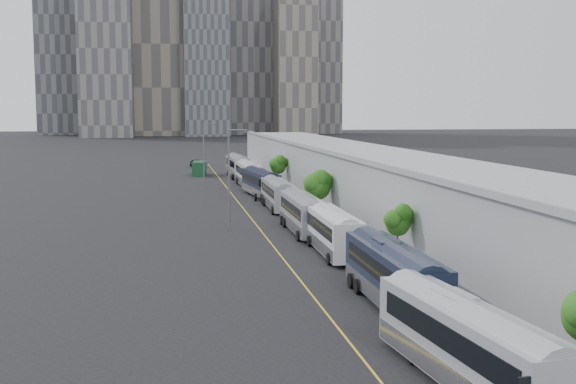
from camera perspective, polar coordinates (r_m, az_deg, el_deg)
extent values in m
cube|color=gray|center=(78.71, 4.75, -1.94)|extent=(10.00, 170.00, 0.12)
cube|color=gold|center=(76.81, -2.86, -2.18)|extent=(0.12, 160.00, 0.02)
cube|color=gray|center=(79.37, 7.57, 0.52)|extent=(12.00, 160.00, 6.80)
cube|color=gray|center=(79.16, 7.60, 2.29)|extent=(12.45, 160.40, 2.57)
cube|color=gray|center=(77.55, 3.44, 3.10)|extent=(0.30, 160.00, 0.40)
cube|color=slate|center=(323.37, -14.26, 12.66)|extent=(22.00, 22.00, 95.00)
cube|color=gray|center=(343.85, -10.10, 14.47)|extent=(26.00, 24.00, 120.00)
cube|color=slate|center=(332.15, -6.52, 11.34)|extent=(20.00, 20.00, 80.00)
cube|color=slate|center=(354.88, -3.41, 13.09)|extent=(24.00, 24.00, 105.00)
cube|color=gray|center=(331.44, 0.58, 10.53)|extent=(18.00, 18.00, 70.00)
cube|color=slate|center=(365.76, -16.98, 13.02)|extent=(28.00, 26.00, 110.00)
cube|color=slate|center=(369.73, 2.25, 11.66)|extent=(22.00, 22.00, 90.00)
cube|color=#9D9FA7|center=(31.46, 13.99, -11.64)|extent=(3.82, 12.83, 3.06)
cube|color=black|center=(31.12, 14.16, -10.78)|extent=(3.72, 11.33, 1.04)
cube|color=silver|center=(31.77, 13.94, -13.32)|extent=(3.83, 12.58, 0.98)
cube|color=#9D9FA7|center=(32.28, 13.03, -8.05)|extent=(1.48, 2.26, 0.29)
cube|color=#171F34|center=(43.07, 8.34, -6.52)|extent=(2.64, 12.93, 3.13)
cube|color=black|center=(42.77, 8.43, -5.85)|extent=(2.70, 11.38, 1.06)
cube|color=silver|center=(43.31, 8.32, -7.81)|extent=(2.68, 12.67, 1.00)
cube|color=#171F34|center=(44.12, 7.78, -3.93)|extent=(1.30, 2.19, 0.30)
cube|color=white|center=(58.58, 3.48, -3.09)|extent=(2.58, 12.40, 3.00)
cube|color=black|center=(58.31, 3.53, -2.59)|extent=(2.63, 10.91, 1.02)
cube|color=silver|center=(58.75, 3.48, -4.01)|extent=(2.62, 12.15, 0.96)
cube|color=white|center=(59.71, 3.18, -1.31)|extent=(1.26, 2.11, 0.29)
cube|color=gray|center=(68.43, 1.18, -1.67)|extent=(2.55, 12.58, 3.05)
cube|color=black|center=(68.17, 1.21, -1.23)|extent=(2.61, 11.07, 1.04)
cube|color=silver|center=(68.57, 1.18, -2.47)|extent=(2.59, 12.32, 0.97)
cube|color=gray|center=(69.63, 0.96, -0.14)|extent=(1.26, 2.13, 0.29)
cube|color=#909299|center=(84.54, -0.83, -0.16)|extent=(2.49, 12.09, 2.93)
cube|color=black|center=(84.30, -0.81, 0.18)|extent=(2.54, 10.64, 0.99)
cube|color=silver|center=(84.65, -0.83, -0.79)|extent=(2.53, 11.85, 0.94)
cube|color=#909299|center=(85.74, -0.97, 1.01)|extent=(1.22, 2.05, 0.28)
cube|color=black|center=(96.90, -2.18, 0.73)|extent=(3.76, 12.79, 3.05)
cube|color=black|center=(96.65, -2.16, 1.04)|extent=(3.67, 11.29, 1.04)
cube|color=silver|center=(97.00, -2.18, 0.16)|extent=(3.77, 12.54, 0.98)
cube|color=black|center=(98.18, -2.29, 1.79)|extent=(1.46, 2.25, 0.29)
cube|color=silver|center=(109.94, -3.15, 1.43)|extent=(2.77, 12.88, 3.11)
cube|color=black|center=(109.70, -3.14, 1.71)|extent=(2.81, 11.34, 1.06)
cube|color=silver|center=(110.04, -3.14, 0.91)|extent=(2.81, 12.63, 1.00)
cube|color=silver|center=(111.28, -3.24, 2.37)|extent=(1.32, 2.19, 0.30)
cube|color=gray|center=(125.10, -4.00, 2.06)|extent=(3.02, 13.32, 3.21)
cube|color=black|center=(124.86, -3.99, 2.32)|extent=(3.03, 11.73, 1.09)
cube|color=silver|center=(125.19, -4.00, 1.59)|extent=(3.05, 13.06, 1.03)
cube|color=gray|center=(126.50, -4.07, 2.91)|extent=(1.39, 2.28, 0.31)
cylinder|color=black|center=(52.52, 8.64, -4.19)|extent=(0.18, 0.18, 3.79)
sphere|color=#166016|center=(52.21, 8.67, -2.20)|extent=(1.80, 1.80, 1.80)
cylinder|color=black|center=(76.67, 2.32, -0.76)|extent=(0.18, 0.18, 3.82)
sphere|color=#166016|center=(76.45, 2.33, 0.75)|extent=(2.85, 2.85, 2.85)
cylinder|color=black|center=(105.12, -0.79, 1.20)|extent=(0.18, 0.18, 3.79)
sphere|color=#166016|center=(104.96, -0.79, 2.25)|extent=(2.29, 2.29, 2.29)
cylinder|color=#59595E|center=(69.78, -4.69, 0.97)|extent=(0.18, 0.18, 9.77)
cylinder|color=#59595E|center=(69.57, -3.99, 4.91)|extent=(1.80, 0.14, 0.14)
cube|color=#59595E|center=(69.66, -3.33, 4.80)|extent=(0.50, 0.22, 0.18)
cylinder|color=#59595E|center=(110.52, -6.68, 2.92)|extent=(0.18, 0.18, 9.57)
cylinder|color=#59595E|center=(110.38, -6.24, 5.36)|extent=(1.80, 0.14, 0.14)
cube|color=#59595E|center=(110.43, -5.83, 5.28)|extent=(0.50, 0.22, 0.18)
cube|color=#123B21|center=(129.76, -7.02, 1.86)|extent=(2.89, 5.94, 2.46)
imported|color=black|center=(149.42, -7.23, 2.27)|extent=(2.65, 5.37, 1.47)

